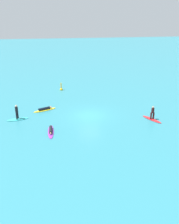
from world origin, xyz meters
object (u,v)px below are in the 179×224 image
Objects in this scene: surfer_on_red_board at (152,116)px; surfer_on_teal_board at (17,116)px; marker_buoy at (61,89)px; surfer_on_yellow_board at (45,109)px; surfer_on_purple_board at (51,131)px.

surfer_on_teal_board is at bearing 50.35° from surfer_on_red_board.
marker_buoy is at bearing 8.49° from surfer_on_red_board.
marker_buoy is (5.15, 9.97, -0.25)m from surfer_on_teal_board.
surfer_on_yellow_board is at bearing -105.63° from marker_buoy.
surfer_on_teal_board reaches higher than surfer_on_yellow_board.
surfer_on_yellow_board is 0.95× the size of surfer_on_purple_board.
marker_buoy is (-10.53, 11.57, -0.25)m from surfer_on_red_board.
surfer_on_red_board is 11.87m from surfer_on_purple_board.
surfer_on_teal_board reaches higher than marker_buoy.
surfer_on_red_board is 2.07× the size of marker_buoy.
surfer_on_red_board is (15.68, -1.60, -0.01)m from surfer_on_teal_board.
surfer_on_purple_board is at bearing -105.45° from surfer_on_yellow_board.
surfer_on_yellow_board is 3.91m from surfer_on_teal_board.
marker_buoy is (2.11, 7.54, 0.08)m from surfer_on_yellow_board.
surfer_on_teal_board is at bearing -117.33° from marker_buoy.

